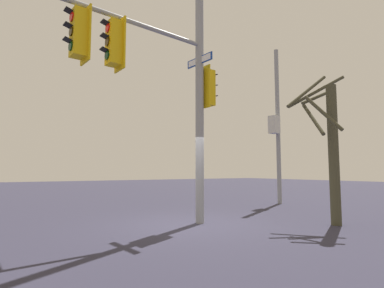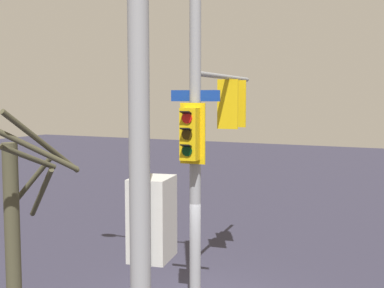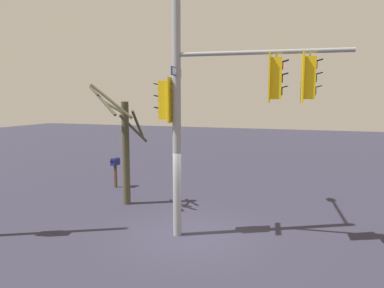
# 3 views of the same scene
# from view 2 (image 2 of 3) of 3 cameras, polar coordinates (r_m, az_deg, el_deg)

# --- Properties ---
(main_signal_pole_assembly) EXTENTS (3.78, 5.36, 8.67)m
(main_signal_pole_assembly) POSITION_cam_2_polar(r_m,az_deg,el_deg) (12.09, 1.18, 4.61)
(main_signal_pole_assembly) COLOR gray
(main_signal_pole_assembly) RESTS_ON ground
(secondary_pole_assembly) EXTENTS (0.45, 0.69, 7.32)m
(secondary_pole_assembly) POSITION_cam_2_polar(r_m,az_deg,el_deg) (4.96, -5.26, -8.57)
(secondary_pole_assembly) COLOR gray
(secondary_pole_assembly) RESTS_ON ground
(bare_tree_behind_pole) EXTENTS (1.92, 2.13, 4.64)m
(bare_tree_behind_pole) POSITION_cam_2_polar(r_m,az_deg,el_deg) (10.23, -18.70, -9.16)
(bare_tree_behind_pole) COLOR #44422E
(bare_tree_behind_pole) RESTS_ON ground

